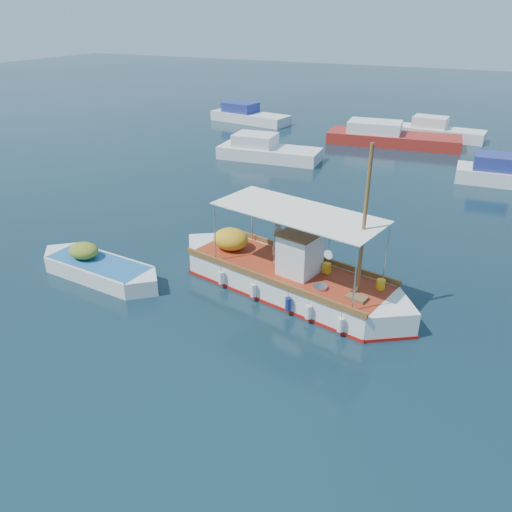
% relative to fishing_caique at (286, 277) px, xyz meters
% --- Properties ---
extents(ground, '(160.00, 160.00, 0.00)m').
position_rel_fishing_caique_xyz_m(ground, '(-0.19, -0.80, -0.51)').
color(ground, black).
rests_on(ground, ground).
extents(fishing_caique, '(9.33, 3.98, 5.82)m').
position_rel_fishing_caique_xyz_m(fishing_caique, '(0.00, 0.00, 0.00)').
color(fishing_caique, white).
rests_on(fishing_caique, ground).
extents(dinghy, '(5.58, 1.90, 1.37)m').
position_rel_fishing_caique_xyz_m(dinghy, '(-6.61, -2.13, -0.22)').
color(dinghy, white).
rests_on(dinghy, ground).
extents(bg_boat_nw, '(6.82, 2.97, 1.80)m').
position_rel_fishing_caique_xyz_m(bg_boat_nw, '(-7.82, 15.26, -0.02)').
color(bg_boat_nw, silver).
rests_on(bg_boat_nw, ground).
extents(bg_boat_n, '(9.61, 3.79, 1.80)m').
position_rel_fishing_caique_xyz_m(bg_boat_n, '(-1.42, 22.82, -0.02)').
color(bg_boat_n, maroon).
rests_on(bg_boat_n, ground).
extents(bg_boat_ne, '(5.61, 2.55, 1.80)m').
position_rel_fishing_caique_xyz_m(bg_boat_ne, '(6.48, 16.48, -0.02)').
color(bg_boat_ne, silver).
rests_on(bg_boat_ne, ground).
extents(bg_boat_far_w, '(7.37, 3.41, 1.80)m').
position_rel_fishing_caique_xyz_m(bg_boat_far_w, '(-14.31, 25.50, -0.02)').
color(bg_boat_far_w, silver).
rests_on(bg_boat_far_w, ground).
extents(bg_boat_far_n, '(6.29, 2.30, 1.80)m').
position_rel_fishing_caique_xyz_m(bg_boat_far_n, '(1.59, 26.26, -0.02)').
color(bg_boat_far_n, silver).
rests_on(bg_boat_far_n, ground).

